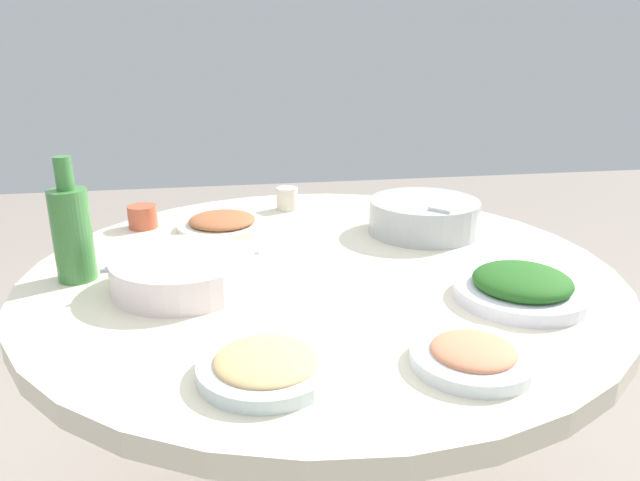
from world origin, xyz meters
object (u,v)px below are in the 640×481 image
Objects in this scene: dish_noodles at (266,365)px; dish_greens at (522,287)px; rice_bowl at (424,216)px; tea_cup_near at (287,199)px; soup_bowl at (183,273)px; dish_shrimp at (473,355)px; green_bottle at (72,231)px; tea_cup_far at (143,217)px; round_dining_table at (322,322)px; dish_tofu_braise at (222,223)px.

dish_greens is at bearing 110.78° from dish_noodles.
rice_bowl is 4.30× the size of tea_cup_near.
rice_bowl reaches higher than soup_bowl.
dish_shrimp is at bearing 11.44° from tea_cup_near.
soup_bowl is at bearing -104.29° from dish_greens.
green_bottle is (-0.24, -0.85, 0.08)m from dish_greens.
tea_cup_near is at bearing 105.47° from tea_cup_far.
dish_shrimp is (0.63, -0.14, -0.03)m from rice_bowl.
green_bottle reaches higher than tea_cup_near.
tea_cup_near is (-0.46, -0.02, 0.17)m from round_dining_table.
dish_shrimp is 0.83× the size of dish_tofu_braise.
tea_cup_near reaches higher than tea_cup_far.
dish_tofu_braise is 0.24m from tea_cup_near.
dish_tofu_braise is 0.42m from green_bottle.
round_dining_table is at bearing 49.78° from tea_cup_far.
soup_bowl is 0.43m from tea_cup_far.
dish_tofu_braise is 3.57× the size of tea_cup_near.
dish_shrimp is 0.76× the size of dish_greens.
green_bottle is at bearing -77.52° from rice_bowl.
soup_bowl is at bearing -158.85° from dish_noodles.
rice_bowl is 3.71× the size of tea_cup_far.
tea_cup_near is (-0.27, -0.32, -0.01)m from rice_bowl.
dish_tofu_braise is at bearing -175.52° from dish_noodles.
soup_bowl is at bearing -76.79° from round_dining_table.
soup_bowl reaches higher than dish_greens.
round_dining_table is 16.84× the size of tea_cup_far.
green_bottle is at bearing -140.72° from dish_noodles.
tea_cup_near is at bearing 171.57° from dish_noodles.
soup_bowl is 1.33× the size of dish_tofu_braise.
round_dining_table is 0.47m from dish_noodles.
green_bottle reaches higher than round_dining_table.
rice_bowl is 0.64m from soup_bowl.
dish_noodles is at bearing -20.13° from round_dining_table.
round_dining_table is 0.56m from green_bottle.
dish_greens is 3.36× the size of tea_cup_far.
rice_bowl reaches higher than dish_shrimp.
dish_tofu_braise is at bearing 167.95° from soup_bowl.
round_dining_table is 0.44m from dish_greens.
soup_bowl reaches higher than tea_cup_far.
soup_bowl is 0.65m from dish_greens.
dish_shrimp and dish_noodles have the same top height.
green_bottle reaches higher than dish_shrimp.
dish_tofu_braise reaches higher than round_dining_table.
dish_tofu_braise is at bearing -153.65° from dish_shrimp.
tea_cup_near is at bearing -177.05° from round_dining_table.
green_bottle is at bearing -45.81° from dish_tofu_braise.
dish_greens is at bearing 75.71° from soup_bowl.
soup_bowl is at bearing 16.59° from tea_cup_far.
tea_cup_near reaches higher than dish_greens.
dish_shrimp is 0.31m from dish_noodles.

